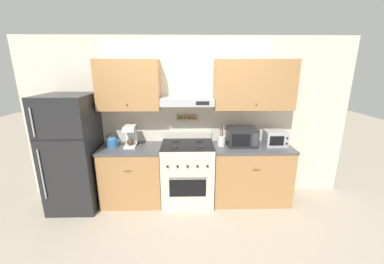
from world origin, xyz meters
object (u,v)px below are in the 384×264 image
object	(u,v)px
refrigerator	(73,153)
coffee_maker	(131,135)
stove_range	(188,173)
toaster_oven	(275,138)
microwave	(242,137)
tea_kettle	(112,141)
utensil_crock	(222,141)

from	to	relation	value
refrigerator	coffee_maker	size ratio (longest dim) A/B	5.31
stove_range	refrigerator	distance (m)	1.75
toaster_oven	refrigerator	bearing A→B (deg)	-178.01
coffee_maker	stove_range	bearing A→B (deg)	-6.37
stove_range	toaster_oven	distance (m)	1.47
stove_range	microwave	world-z (taller)	microwave
tea_kettle	coffee_maker	world-z (taller)	coffee_maker
utensil_crock	microwave	bearing A→B (deg)	3.21
microwave	toaster_oven	bearing A→B (deg)	-2.17
refrigerator	toaster_oven	xyz separation A→B (m)	(3.07, 0.11, 0.17)
refrigerator	microwave	distance (m)	2.57
stove_range	coffee_maker	xyz separation A→B (m)	(-0.87, 0.10, 0.59)
microwave	coffee_maker	bearing A→B (deg)	179.41
refrigerator	microwave	world-z (taller)	refrigerator
refrigerator	tea_kettle	bearing A→B (deg)	10.83
stove_range	utensil_crock	world-z (taller)	utensil_crock
toaster_oven	microwave	bearing A→B (deg)	177.83
coffee_maker	microwave	xyz separation A→B (m)	(1.71, -0.02, -0.03)
coffee_maker	utensil_crock	distance (m)	1.40
refrigerator	microwave	size ratio (longest dim) A/B	3.91
stove_range	utensil_crock	distance (m)	0.74
refrigerator	tea_kettle	xyz separation A→B (m)	(0.57, 0.11, 0.14)
toaster_oven	utensil_crock	bearing A→B (deg)	179.88
microwave	utensil_crock	bearing A→B (deg)	-176.79
microwave	tea_kettle	bearing A→B (deg)	-179.49
refrigerator	toaster_oven	distance (m)	3.08
utensil_crock	stove_range	bearing A→B (deg)	-173.34
coffee_maker	microwave	bearing A→B (deg)	-0.59
coffee_maker	microwave	distance (m)	1.71
utensil_crock	toaster_oven	size ratio (longest dim) A/B	0.96
stove_range	microwave	bearing A→B (deg)	5.37
utensil_crock	toaster_oven	xyz separation A→B (m)	(0.83, -0.00, 0.03)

